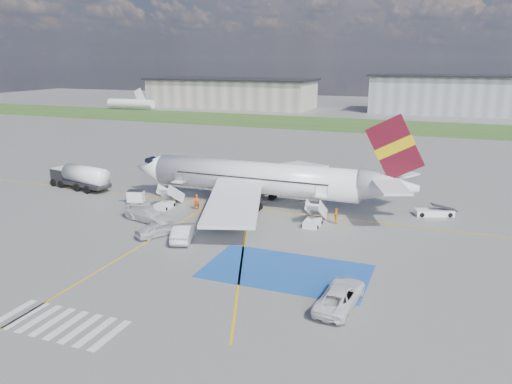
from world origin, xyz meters
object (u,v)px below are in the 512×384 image
Objects in this scene: car_silver_a at (155,230)px; airliner at (266,179)px; fuel_tanker at (80,179)px; van_white_a at (340,292)px; van_white_b at (148,213)px; belt_loader at (435,213)px; gpu_cart at (136,197)px; car_silver_b at (184,232)px.

airliner is at bearing -84.38° from car_silver_a.
airliner is at bearing 15.75° from fuel_tanker.
van_white_a is 1.03× the size of van_white_b.
airliner is 3.61× the size of fuel_tanker.
car_silver_a is 0.80× the size of van_white_b.
airliner is 7.68× the size of belt_loader.
fuel_tanker is 19.01m from van_white_b.
car_silver_a is at bearing -123.22° from van_white_b.
belt_loader is 0.90× the size of van_white_a.
van_white_a is (14.07, -22.25, -2.40)m from airliner.
gpu_cart is 0.44× the size of van_white_b.
car_silver_a is 5.23m from van_white_b.
gpu_cart reaches higher than belt_loader.
airliner is 16.35m from car_silver_a.
van_white_b reaches higher than van_white_a.
fuel_tanker is at bearing -46.80° from car_silver_b.
van_white_b is at bearing -61.87° from gpu_cart.
fuel_tanker reaches higher than car_silver_a.
car_silver_a is (20.22, -12.84, -0.72)m from fuel_tanker.
gpu_cart is (11.24, -3.16, -0.67)m from fuel_tanker.
van_white_b reaches higher than car_silver_a.
gpu_cart is 0.55× the size of car_silver_a.
car_silver_a is (-26.25, -17.90, 0.35)m from belt_loader.
belt_loader is 0.93× the size of car_silver_b.
van_white_a is (-5.61, -25.42, 0.65)m from belt_loader.
fuel_tanker is 23.96m from car_silver_a.
car_silver_a is 21.97m from van_white_a.
van_white_b reaches higher than belt_loader.
van_white_a is at bearing -99.69° from van_white_b.
car_silver_a is (-6.57, -14.73, -2.69)m from airliner.
van_white_b is (-10.00, -10.79, -2.39)m from airliner.
airliner reaches higher than gpu_cart.
gpu_cart is at bearing -56.36° from car_silver_b.
fuel_tanker is 1.98× the size of car_silver_b.
fuel_tanker is 1.98× the size of van_white_b.
car_silver_b is (23.41, -12.66, -0.57)m from fuel_tanker.
gpu_cart is (-15.55, -5.05, -2.65)m from airliner.
car_silver_b is at bearing -163.60° from belt_loader.
fuel_tanker is 2.48× the size of car_silver_a.
van_white_a reaches higher than belt_loader.
gpu_cart is 15.44m from car_silver_b.
airliner is 7.16× the size of van_white_b.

